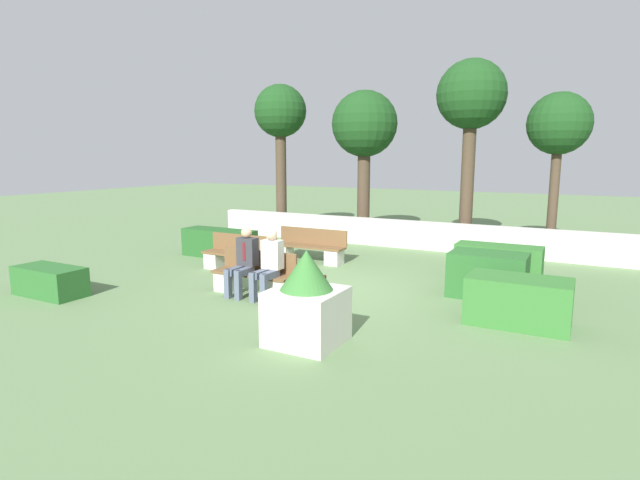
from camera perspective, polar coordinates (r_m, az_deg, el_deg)
name	(u,v)px	position (r m, az deg, el deg)	size (l,w,h in m)	color
ground_plane	(321,289)	(10.04, 0.13, -5.63)	(60.00, 60.00, 0.00)	#607F51
perimeter_wall	(406,234)	(14.67, 9.83, 0.66)	(12.80, 0.30, 0.79)	beige
bench_front	(254,278)	(9.72, -7.59, -4.35)	(1.69, 0.48, 0.82)	brown
bench_left_side	(309,249)	(12.57, -1.23, -1.05)	(1.91, 0.49, 0.82)	brown
bench_right_side	(239,258)	(11.70, -9.22, -1.99)	(1.83, 0.48, 0.82)	brown
person_seated_man	(244,259)	(9.60, -8.71, -2.10)	(0.38, 0.63, 1.30)	#515B70
person_seated_woman	(269,261)	(9.27, -5.87, -2.37)	(0.38, 0.63, 1.31)	#515B70
hedge_block_near_left	(488,275)	(9.93, 18.63, -3.79)	(1.39, 0.88, 0.84)	#286028
hedge_block_near_right	(50,281)	(10.83, -28.48, -4.15)	(1.44, 0.67, 0.55)	#286028
hedge_block_mid_left	(518,301)	(8.48, 21.71, -6.53)	(1.54, 0.85, 0.76)	#33702D
hedge_block_mid_right	(219,243)	(13.41, -11.43, -0.35)	(2.03, 0.66, 0.73)	#235623
hedge_block_far_left	(498,263)	(11.33, 19.68, -2.46)	(1.76, 0.67, 0.76)	#33702D
planter_corner_left	(307,302)	(7.08, -1.54, -7.15)	(0.97, 0.97, 1.35)	beige
suitcase	(312,290)	(8.93, -0.88, -5.71)	(0.46, 0.20, 0.75)	#471E19
tree_leftmost	(280,117)	(17.09, -4.55, 13.88)	(1.73, 1.73, 4.98)	#473828
tree_center_left	(364,127)	(16.32, 5.11, 12.71)	(2.09, 2.09, 4.69)	#473828
tree_center_right	(471,100)	(15.04, 16.90, 15.03)	(1.93, 1.93, 5.30)	#473828
tree_rightmost	(559,127)	(14.70, 25.63, 11.60)	(1.62, 1.62, 4.28)	#473828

